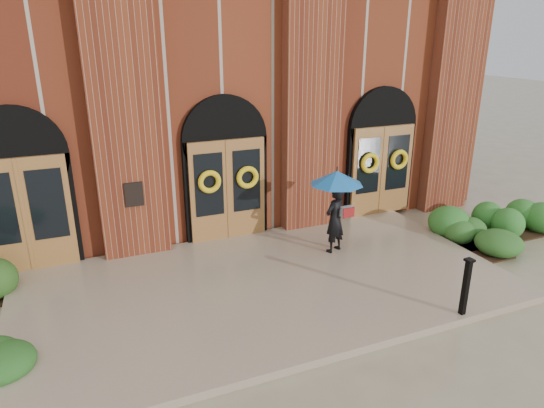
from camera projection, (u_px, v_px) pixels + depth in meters
ground at (270, 292)px, 9.99m from camera, size 90.00×90.00×0.00m
landing at (268, 285)px, 10.09m from camera, size 10.00×5.30×0.15m
church_building at (171, 80)px, 16.44m from camera, size 16.20×12.53×7.00m
man_with_umbrella at (336, 196)px, 11.05m from camera, size 1.60×1.60×1.97m
metal_post at (466, 286)px, 8.74m from camera, size 0.16×0.16×1.11m
hedge_wall_right at (501, 220)px, 12.79m from camera, size 2.95×1.18×0.76m
hedge_front_right at (465, 241)px, 11.73m from camera, size 1.57×1.35×0.55m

